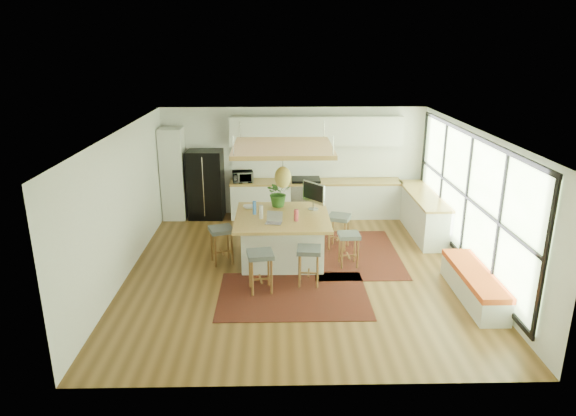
{
  "coord_description": "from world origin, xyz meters",
  "views": [
    {
      "loc": [
        -0.41,
        -9.05,
        4.21
      ],
      "look_at": [
        -0.2,
        0.5,
        1.1
      ],
      "focal_mm": 31.92,
      "sensor_mm": 36.0,
      "label": 1
    }
  ],
  "objects_px": {
    "stool_near_right": "(309,266)",
    "monitor": "(314,197)",
    "fridge": "(206,181)",
    "island_plant": "(278,196)",
    "stool_near_left": "(261,273)",
    "island": "(282,238)",
    "stool_left_side": "(222,246)",
    "laptop": "(274,217)",
    "microwave": "(243,175)",
    "stool_right_back": "(339,232)",
    "stool_right_front": "(349,249)"
  },
  "relations": [
    {
      "from": "stool_near_left",
      "to": "monitor",
      "type": "distance_m",
      "value": 2.22
    },
    {
      "from": "stool_left_side",
      "to": "laptop",
      "type": "xyz_separation_m",
      "value": [
        1.03,
        -0.3,
        0.7
      ]
    },
    {
      "from": "island",
      "to": "microwave",
      "type": "xyz_separation_m",
      "value": [
        -0.94,
        2.59,
        0.63
      ]
    },
    {
      "from": "laptop",
      "to": "island_plant",
      "type": "distance_m",
      "value": 1.09
    },
    {
      "from": "stool_left_side",
      "to": "monitor",
      "type": "xyz_separation_m",
      "value": [
        1.85,
        0.53,
        0.83
      ]
    },
    {
      "from": "microwave",
      "to": "stool_near_right",
      "type": "bearing_deg",
      "value": -78.07
    },
    {
      "from": "stool_near_left",
      "to": "stool_left_side",
      "type": "distance_m",
      "value": 1.48
    },
    {
      "from": "laptop",
      "to": "island_plant",
      "type": "relative_size",
      "value": 0.56
    },
    {
      "from": "stool_near_right",
      "to": "stool_right_front",
      "type": "xyz_separation_m",
      "value": [
        0.83,
        0.79,
        0.0
      ]
    },
    {
      "from": "island",
      "to": "microwave",
      "type": "relative_size",
      "value": 3.76
    },
    {
      "from": "island",
      "to": "monitor",
      "type": "relative_size",
      "value": 2.95
    },
    {
      "from": "microwave",
      "to": "laptop",
      "type": "bearing_deg",
      "value": -84.44
    },
    {
      "from": "island",
      "to": "stool_right_front",
      "type": "height_order",
      "value": "island"
    },
    {
      "from": "stool_right_back",
      "to": "microwave",
      "type": "bearing_deg",
      "value": 136.42
    },
    {
      "from": "stool_near_right",
      "to": "monitor",
      "type": "bearing_deg",
      "value": 83.23
    },
    {
      "from": "stool_near_right",
      "to": "stool_left_side",
      "type": "xyz_separation_m",
      "value": [
        -1.66,
        0.99,
        0.0
      ]
    },
    {
      "from": "stool_left_side",
      "to": "stool_near_right",
      "type": "bearing_deg",
      "value": -30.81
    },
    {
      "from": "island",
      "to": "stool_left_side",
      "type": "relative_size",
      "value": 2.49
    },
    {
      "from": "fridge",
      "to": "microwave",
      "type": "relative_size",
      "value": 3.46
    },
    {
      "from": "stool_near_right",
      "to": "microwave",
      "type": "height_order",
      "value": "microwave"
    },
    {
      "from": "island",
      "to": "stool_near_left",
      "type": "bearing_deg",
      "value": -105.92
    },
    {
      "from": "stool_near_right",
      "to": "laptop",
      "type": "bearing_deg",
      "value": 132.35
    },
    {
      "from": "stool_near_left",
      "to": "microwave",
      "type": "distance_m",
      "value": 4.09
    },
    {
      "from": "stool_left_side",
      "to": "laptop",
      "type": "bearing_deg",
      "value": -16.22
    },
    {
      "from": "stool_near_left",
      "to": "stool_near_right",
      "type": "bearing_deg",
      "value": 16.33
    },
    {
      "from": "fridge",
      "to": "stool_right_front",
      "type": "relative_size",
      "value": 2.51
    },
    {
      "from": "fridge",
      "to": "stool_near_right",
      "type": "bearing_deg",
      "value": -56.02
    },
    {
      "from": "island_plant",
      "to": "fridge",
      "type": "bearing_deg",
      "value": 131.33
    },
    {
      "from": "stool_left_side",
      "to": "laptop",
      "type": "relative_size",
      "value": 2.29
    },
    {
      "from": "island",
      "to": "laptop",
      "type": "height_order",
      "value": "laptop"
    },
    {
      "from": "fridge",
      "to": "stool_near_left",
      "type": "bearing_deg",
      "value": -67.6
    },
    {
      "from": "stool_right_front",
      "to": "monitor",
      "type": "height_order",
      "value": "monitor"
    },
    {
      "from": "laptop",
      "to": "microwave",
      "type": "xyz_separation_m",
      "value": [
        -0.77,
        3.04,
        0.04
      ]
    },
    {
      "from": "stool_right_back",
      "to": "laptop",
      "type": "xyz_separation_m",
      "value": [
        -1.37,
        -1.01,
        0.7
      ]
    },
    {
      "from": "stool_near_left",
      "to": "island_plant",
      "type": "xyz_separation_m",
      "value": [
        0.33,
        2.03,
        0.8
      ]
    },
    {
      "from": "stool_left_side",
      "to": "microwave",
      "type": "xyz_separation_m",
      "value": [
        0.27,
        2.74,
        0.74
      ]
    },
    {
      "from": "fridge",
      "to": "island_plant",
      "type": "distance_m",
      "value": 2.72
    },
    {
      "from": "fridge",
      "to": "stool_left_side",
      "type": "relative_size",
      "value": 2.29
    },
    {
      "from": "stool_right_front",
      "to": "fridge",
      "type": "bearing_deg",
      "value": 136.25
    },
    {
      "from": "stool_left_side",
      "to": "stool_right_back",
      "type": "bearing_deg",
      "value": 16.32
    },
    {
      "from": "stool_right_back",
      "to": "stool_right_front",
      "type": "bearing_deg",
      "value": -84.46
    },
    {
      "from": "fridge",
      "to": "stool_right_back",
      "type": "xyz_separation_m",
      "value": [
        3.06,
        -2.11,
        -0.57
      ]
    },
    {
      "from": "stool_near_left",
      "to": "stool_right_back",
      "type": "xyz_separation_m",
      "value": [
        1.6,
        1.95,
        0.0
      ]
    },
    {
      "from": "fridge",
      "to": "laptop",
      "type": "distance_m",
      "value": 3.55
    },
    {
      "from": "island",
      "to": "stool_near_left",
      "type": "xyz_separation_m",
      "value": [
        -0.4,
        -1.39,
        -0.11
      ]
    },
    {
      "from": "stool_right_front",
      "to": "stool_right_back",
      "type": "relative_size",
      "value": 0.92
    },
    {
      "from": "stool_left_side",
      "to": "laptop",
      "type": "height_order",
      "value": "laptop"
    },
    {
      "from": "stool_near_right",
      "to": "stool_right_back",
      "type": "distance_m",
      "value": 1.85
    },
    {
      "from": "stool_near_left",
      "to": "monitor",
      "type": "bearing_deg",
      "value": 59.6
    },
    {
      "from": "stool_left_side",
      "to": "island",
      "type": "bearing_deg",
      "value": 7.03
    }
  ]
}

